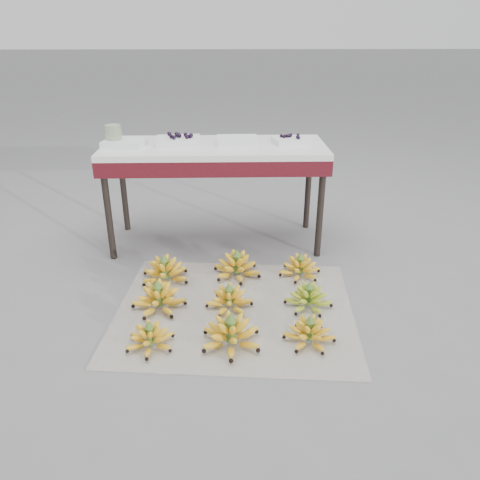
{
  "coord_description": "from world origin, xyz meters",
  "views": [
    {
      "loc": [
        -0.08,
        -2.08,
        1.39
      ],
      "look_at": [
        -0.01,
        0.3,
        0.29
      ],
      "focal_mm": 35.0,
      "sensor_mm": 36.0,
      "label": 1
    }
  ],
  "objects_px": {
    "bunch_front_right": "(309,333)",
    "tray_right": "(237,140)",
    "bunch_front_center": "(231,334)",
    "newspaper_mat": "(235,310)",
    "bunch_front_left": "(150,338)",
    "bunch_back_center": "(237,267)",
    "tray_far_left": "(124,143)",
    "bunch_back_right": "(300,268)",
    "tray_far_right": "(291,140)",
    "bunch_mid_right": "(308,298)",
    "bunch_back_left": "(165,272)",
    "bunch_mid_left": "(159,299)",
    "bunch_mid_center": "(229,299)",
    "tray_left": "(179,140)",
    "vendor_table": "(215,157)",
    "glass_jar": "(114,135)"
  },
  "relations": [
    {
      "from": "bunch_front_center",
      "to": "tray_far_right",
      "type": "xyz_separation_m",
      "value": [
        0.41,
        1.2,
        0.64
      ]
    },
    {
      "from": "bunch_mid_right",
      "to": "vendor_table",
      "type": "relative_size",
      "value": 0.21
    },
    {
      "from": "bunch_front_left",
      "to": "bunch_mid_right",
      "type": "distance_m",
      "value": 0.86
    },
    {
      "from": "bunch_front_center",
      "to": "tray_right",
      "type": "bearing_deg",
      "value": 64.55
    },
    {
      "from": "bunch_back_left",
      "to": "bunch_back_right",
      "type": "relative_size",
      "value": 1.11
    },
    {
      "from": "tray_right",
      "to": "tray_far_left",
      "type": "bearing_deg",
      "value": -175.26
    },
    {
      "from": "bunch_front_center",
      "to": "tray_far_right",
      "type": "bearing_deg",
      "value": 48.52
    },
    {
      "from": "bunch_mid_left",
      "to": "tray_far_right",
      "type": "xyz_separation_m",
      "value": [
        0.79,
        0.87,
        0.64
      ]
    },
    {
      "from": "bunch_back_left",
      "to": "bunch_front_center",
      "type": "bearing_deg",
      "value": -70.92
    },
    {
      "from": "bunch_back_right",
      "to": "tray_far_left",
      "type": "bearing_deg",
      "value": 172.77
    },
    {
      "from": "bunch_front_center",
      "to": "bunch_back_center",
      "type": "relative_size",
      "value": 1.01
    },
    {
      "from": "bunch_mid_center",
      "to": "tray_far_left",
      "type": "bearing_deg",
      "value": 129.16
    },
    {
      "from": "bunch_back_right",
      "to": "tray_far_right",
      "type": "height_order",
      "value": "tray_far_right"
    },
    {
      "from": "bunch_front_center",
      "to": "newspaper_mat",
      "type": "bearing_deg",
      "value": 62.77
    },
    {
      "from": "bunch_front_center",
      "to": "bunch_back_center",
      "type": "xyz_separation_m",
      "value": [
        0.04,
        0.68,
        -0.0
      ]
    },
    {
      "from": "newspaper_mat",
      "to": "bunch_mid_left",
      "type": "distance_m",
      "value": 0.41
    },
    {
      "from": "tray_far_left",
      "to": "tray_right",
      "type": "relative_size",
      "value": 1.03
    },
    {
      "from": "bunch_front_center",
      "to": "bunch_back_right",
      "type": "relative_size",
      "value": 1.24
    },
    {
      "from": "newspaper_mat",
      "to": "bunch_mid_right",
      "type": "distance_m",
      "value": 0.4
    },
    {
      "from": "bunch_mid_right",
      "to": "bunch_back_right",
      "type": "relative_size",
      "value": 0.95
    },
    {
      "from": "bunch_mid_left",
      "to": "bunch_back_center",
      "type": "xyz_separation_m",
      "value": [
        0.42,
        0.35,
        0.0
      ]
    },
    {
      "from": "bunch_mid_left",
      "to": "bunch_back_left",
      "type": "relative_size",
      "value": 0.83
    },
    {
      "from": "bunch_front_left",
      "to": "bunch_back_center",
      "type": "distance_m",
      "value": 0.8
    },
    {
      "from": "newspaper_mat",
      "to": "bunch_back_right",
      "type": "relative_size",
      "value": 4.03
    },
    {
      "from": "bunch_mid_left",
      "to": "bunch_mid_center",
      "type": "height_order",
      "value": "bunch_mid_left"
    },
    {
      "from": "bunch_back_center",
      "to": "tray_far_left",
      "type": "relative_size",
      "value": 1.39
    },
    {
      "from": "tray_left",
      "to": "glass_jar",
      "type": "xyz_separation_m",
      "value": [
        -0.41,
        -0.02,
        0.04
      ]
    },
    {
      "from": "newspaper_mat",
      "to": "bunch_front_right",
      "type": "height_order",
      "value": "bunch_front_right"
    },
    {
      "from": "bunch_mid_left",
      "to": "bunch_back_left",
      "type": "height_order",
      "value": "bunch_back_left"
    },
    {
      "from": "bunch_mid_left",
      "to": "vendor_table",
      "type": "height_order",
      "value": "vendor_table"
    },
    {
      "from": "tray_far_left",
      "to": "tray_left",
      "type": "bearing_deg",
      "value": 8.05
    },
    {
      "from": "tray_far_right",
      "to": "bunch_front_left",
      "type": "bearing_deg",
      "value": -123.2
    },
    {
      "from": "bunch_front_right",
      "to": "tray_right",
      "type": "xyz_separation_m",
      "value": [
        -0.32,
        1.2,
        0.65
      ]
    },
    {
      "from": "bunch_mid_right",
      "to": "tray_far_left",
      "type": "height_order",
      "value": "tray_far_left"
    },
    {
      "from": "bunch_mid_center",
      "to": "bunch_mid_right",
      "type": "xyz_separation_m",
      "value": [
        0.42,
        -0.0,
        0.0
      ]
    },
    {
      "from": "bunch_mid_center",
      "to": "tray_far_left",
      "type": "xyz_separation_m",
      "value": [
        -0.66,
        0.83,
        0.65
      ]
    },
    {
      "from": "bunch_mid_center",
      "to": "bunch_back_center",
      "type": "xyz_separation_m",
      "value": [
        0.05,
        0.36,
        0.01
      ]
    },
    {
      "from": "bunch_back_center",
      "to": "tray_left",
      "type": "xyz_separation_m",
      "value": [
        -0.36,
        0.52,
        0.65
      ]
    },
    {
      "from": "bunch_mid_left",
      "to": "tray_left",
      "type": "relative_size",
      "value": 0.96
    },
    {
      "from": "bunch_back_right",
      "to": "tray_far_left",
      "type": "xyz_separation_m",
      "value": [
        -1.09,
        0.49,
        0.65
      ]
    },
    {
      "from": "tray_far_left",
      "to": "tray_far_right",
      "type": "relative_size",
      "value": 1.07
    },
    {
      "from": "bunch_mid_right",
      "to": "bunch_back_right",
      "type": "height_order",
      "value": "bunch_mid_right"
    },
    {
      "from": "glass_jar",
      "to": "bunch_mid_left",
      "type": "bearing_deg",
      "value": -67.87
    },
    {
      "from": "bunch_front_left",
      "to": "bunch_mid_right",
      "type": "xyz_separation_m",
      "value": [
        0.8,
        0.32,
        0.0
      ]
    },
    {
      "from": "bunch_mid_center",
      "to": "bunch_back_left",
      "type": "bearing_deg",
      "value": 142.19
    },
    {
      "from": "bunch_mid_left",
      "to": "bunch_back_right",
      "type": "bearing_deg",
      "value": 22.96
    },
    {
      "from": "bunch_mid_center",
      "to": "tray_far_left",
      "type": "height_order",
      "value": "tray_far_left"
    },
    {
      "from": "bunch_back_left",
      "to": "vendor_table",
      "type": "height_order",
      "value": "vendor_table"
    },
    {
      "from": "newspaper_mat",
      "to": "bunch_mid_right",
      "type": "height_order",
      "value": "bunch_mid_right"
    },
    {
      "from": "bunch_front_left",
      "to": "bunch_back_right",
      "type": "relative_size",
      "value": 0.92
    }
  ]
}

